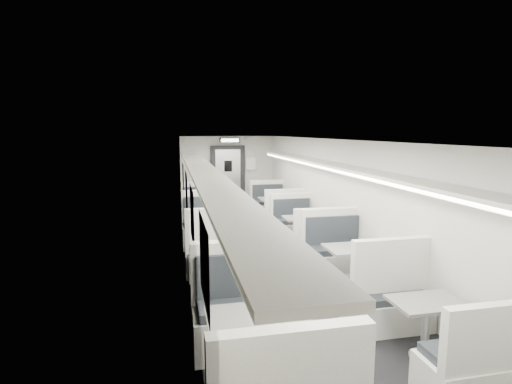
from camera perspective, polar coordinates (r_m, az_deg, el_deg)
name	(u,v)px	position (r m, az deg, el deg)	size (l,w,h in m)	color
room	(274,208)	(7.13, 2.56, -2.32)	(3.24, 12.24, 2.64)	black
booth_left_a	(203,216)	(10.43, -7.52, -3.41)	(1.06, 2.15, 1.15)	white
booth_left_b	(213,238)	(8.16, -6.23, -6.58)	(1.15, 2.34, 1.25)	white
booth_left_c	(224,270)	(6.45, -4.58, -11.08)	(1.06, 2.15, 1.15)	white
booth_left_d	(258,355)	(4.16, 0.24, -22.25)	(1.16, 2.36, 1.26)	white
booth_right_a	(275,211)	(11.09, 2.71, -2.68)	(1.03, 2.08, 1.12)	white
booth_right_b	(303,233)	(8.82, 6.70, -5.78)	(1.00, 2.04, 1.09)	white
booth_right_c	(355,271)	(6.55, 13.97, -10.85)	(1.10, 2.24, 1.20)	white
booth_right_d	(426,329)	(5.14, 23.06, -17.52)	(0.96, 1.96, 1.05)	white
passenger	(224,209)	(9.39, -4.55, -2.49)	(0.54, 0.36, 1.49)	black
window_a	(183,179)	(10.25, -10.34, 1.78)	(0.02, 1.18, 0.84)	black
window_b	(187,192)	(8.07, -9.89, -0.06)	(0.02, 1.18, 0.84)	black
window_c	(192,215)	(5.91, -9.10, -3.26)	(0.02, 1.18, 0.84)	black
window_d	(204,263)	(3.78, -7.38, -10.08)	(0.02, 1.18, 0.84)	black
luggage_rack_left	(204,171)	(6.53, -7.39, 2.95)	(0.46, 10.40, 0.09)	white
luggage_rack_right	(347,168)	(7.16, 12.90, 3.31)	(0.46, 10.40, 0.09)	white
vestibule_door	(228,179)	(12.92, -4.02, 1.92)	(1.10, 0.13, 2.10)	black
exit_sign	(230,140)	(12.35, -3.77, 7.39)	(0.62, 0.12, 0.16)	black
wall_notice	(251,164)	(12.98, -0.75, 4.02)	(0.32, 0.02, 0.40)	white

